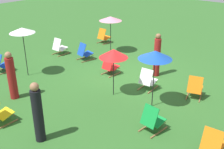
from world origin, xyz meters
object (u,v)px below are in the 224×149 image
deckchair_4 (104,37)px  deckchair_7 (1,64)px  deckchair_6 (148,80)px  umbrella_2 (22,30)px  deckchair_3 (213,144)px  person_1 (38,113)px  deckchair_10 (110,66)px  deckchair_8 (84,52)px  person_2 (157,56)px  person_0 (12,77)px  umbrella_0 (111,19)px  deckchair_1 (59,47)px  umbrella_1 (114,53)px  umbrella_3 (155,55)px  deckchair_5 (152,120)px  deckchair_9 (195,88)px

deckchair_4 → deckchair_7: size_ratio=1.00×
deckchair_6 → umbrella_2: 5.21m
deckchair_3 → person_1: 4.52m
deckchair_10 → umbrella_2: 3.75m
deckchair_8 → umbrella_2: umbrella_2 is taller
person_2 → person_0: bearing=-164.9°
umbrella_2 → umbrella_0: bearing=-100.4°
deckchair_3 → person_0: bearing=8.7°
person_2 → deckchair_1: bearing=145.0°
deckchair_3 → person_2: bearing=-46.5°
deckchair_7 → umbrella_1: bearing=-164.6°
deckchair_3 → deckchair_10: (5.23, -2.18, 0.00)m
deckchair_1 → person_2: person_2 is taller
umbrella_3 → person_0: bearing=33.4°
umbrella_0 → person_0: size_ratio=1.08×
deckchair_1 → deckchair_8: same height
umbrella_0 → umbrella_1: size_ratio=1.07×
deckchair_10 → deckchair_4: bearing=-42.1°
deckchair_3 → deckchair_4: bearing=-36.7°
deckchair_1 → deckchair_10: size_ratio=1.00×
umbrella_1 → person_1: 3.36m
deckchair_1 → person_0: 4.57m
deckchair_5 → umbrella_3: 2.01m
deckchair_4 → person_0: size_ratio=0.49×
person_0 → umbrella_1: bearing=81.7°
umbrella_2 → person_2: size_ratio=1.13×
umbrella_1 → deckchair_8: bearing=-28.4°
deckchair_5 → deckchair_6: same height
umbrella_0 → deckchair_9: bearing=162.6°
deckchair_3 → umbrella_1: 4.24m
deckchair_9 → person_2: person_2 is taller
deckchair_7 → person_1: bearing=159.4°
umbrella_1 → person_0: umbrella_1 is taller
deckchair_6 → person_1: (0.53, 4.43, 0.47)m
deckchair_6 → deckchair_8: 4.00m
deckchair_6 → deckchair_10: size_ratio=1.00×
umbrella_0 → umbrella_1: (-3.00, 3.35, -0.16)m
deckchair_5 → umbrella_3: size_ratio=0.43×
deckchair_1 → deckchair_4: bearing=-100.4°
deckchair_10 → deckchair_5: bearing=149.8°
person_1 → person_2: person_2 is taller
deckchair_9 → person_0: (4.81, 4.12, 0.45)m
deckchair_8 → deckchair_9: size_ratio=0.96×
deckchair_8 → umbrella_0: umbrella_0 is taller
person_1 → deckchair_9: bearing=-20.7°
umbrella_2 → person_1: umbrella_2 is taller
umbrella_0 → umbrella_1: umbrella_0 is taller
person_1 → person_0: bearing=75.0°
deckchair_3 → person_2: 5.00m
deckchair_6 → umbrella_1: (0.68, 1.15, 1.20)m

